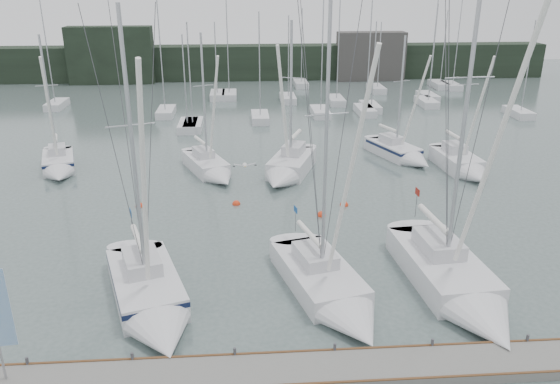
# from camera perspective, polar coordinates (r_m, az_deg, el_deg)

# --- Properties ---
(ground) EXTENTS (160.00, 160.00, 0.00)m
(ground) POSITION_cam_1_polar(r_m,az_deg,el_deg) (26.21, -0.20, -11.66)
(ground) COLOR #4D5E5A
(ground) RESTS_ON ground
(dock) EXTENTS (24.00, 2.00, 0.40)m
(dock) POSITION_cam_1_polar(r_m,az_deg,el_deg) (22.07, 0.74, -18.30)
(dock) COLOR slate
(dock) RESTS_ON ground
(far_treeline) EXTENTS (90.00, 4.00, 5.00)m
(far_treeline) POSITION_cam_1_polar(r_m,az_deg,el_deg) (84.75, -3.19, 13.38)
(far_treeline) COLOR black
(far_treeline) RESTS_ON ground
(far_building_left) EXTENTS (12.00, 3.00, 8.00)m
(far_building_left) POSITION_cam_1_polar(r_m,az_deg,el_deg) (84.60, -17.24, 13.50)
(far_building_left) COLOR black
(far_building_left) RESTS_ON ground
(far_building_right) EXTENTS (10.00, 3.00, 7.00)m
(far_building_right) POSITION_cam_1_polar(r_m,az_deg,el_deg) (84.89, 9.44, 13.82)
(far_building_right) COLOR #3E3C39
(far_building_right) RESTS_ON ground
(mast_forest) EXTENTS (54.32, 27.14, 14.74)m
(mast_forest) POSITION_cam_1_polar(r_m,az_deg,el_deg) (66.95, 3.81, 9.45)
(mast_forest) COLOR silver
(mast_forest) RESTS_ON ground
(sailboat_near_left) EXTENTS (5.54, 9.32, 14.45)m
(sailboat_near_left) POSITION_cam_1_polar(r_m,az_deg,el_deg) (25.92, -13.26, -11.13)
(sailboat_near_left) COLOR silver
(sailboat_near_left) RESTS_ON ground
(sailboat_near_center) EXTENTS (5.10, 9.40, 14.97)m
(sailboat_near_center) POSITION_cam_1_polar(r_m,az_deg,el_deg) (25.97, 5.71, -10.75)
(sailboat_near_center) COLOR silver
(sailboat_near_center) RESTS_ON ground
(sailboat_near_right) EXTENTS (4.05, 10.76, 17.42)m
(sailboat_near_right) POSITION_cam_1_polar(r_m,az_deg,el_deg) (27.48, 18.32, -9.64)
(sailboat_near_right) COLOR silver
(sailboat_near_right) RESTS_ON ground
(sailboat_mid_a) EXTENTS (4.10, 6.93, 11.23)m
(sailboat_mid_a) POSITION_cam_1_polar(r_m,az_deg,el_deg) (46.33, -22.12, 2.55)
(sailboat_mid_a) COLOR silver
(sailboat_mid_a) RESTS_ON ground
(sailboat_mid_b) EXTENTS (4.91, 7.66, 11.39)m
(sailboat_mid_b) POSITION_cam_1_polar(r_m,az_deg,el_deg) (42.57, -7.13, 2.35)
(sailboat_mid_b) COLOR silver
(sailboat_mid_b) RESTS_ON ground
(sailboat_mid_c) EXTENTS (5.22, 8.30, 12.39)m
(sailboat_mid_c) POSITION_cam_1_polar(r_m,az_deg,el_deg) (41.85, 0.73, 2.36)
(sailboat_mid_c) COLOR silver
(sailboat_mid_c) RESTS_ON ground
(sailboat_mid_d) EXTENTS (4.79, 7.52, 10.86)m
(sailboat_mid_d) POSITION_cam_1_polar(r_m,az_deg,el_deg) (47.20, 12.70, 3.93)
(sailboat_mid_d) COLOR silver
(sailboat_mid_d) RESTS_ON ground
(sailboat_mid_e) EXTENTS (3.09, 7.26, 11.35)m
(sailboat_mid_e) POSITION_cam_1_polar(r_m,az_deg,el_deg) (45.17, 18.65, 2.57)
(sailboat_mid_e) COLOR silver
(sailboat_mid_e) RESTS_ON ground
(buoy_a) EXTENTS (0.56, 0.56, 0.56)m
(buoy_a) POSITION_cam_1_polar(r_m,az_deg,el_deg) (37.17, -4.59, -1.29)
(buoy_a) COLOR red
(buoy_a) RESTS_ON ground
(buoy_b) EXTENTS (0.57, 0.57, 0.57)m
(buoy_b) POSITION_cam_1_polar(r_m,az_deg,el_deg) (37.14, 6.71, -1.39)
(buoy_b) COLOR red
(buoy_b) RESTS_ON ground
(buoy_c) EXTENTS (0.54, 0.54, 0.54)m
(buoy_c) POSITION_cam_1_polar(r_m,az_deg,el_deg) (37.90, -14.46, -1.47)
(buoy_c) COLOR red
(buoy_c) RESTS_ON ground
(seagull) EXTENTS (0.95, 0.43, 0.19)m
(seagull) POSITION_cam_1_polar(r_m,az_deg,el_deg) (23.48, -3.71, 2.83)
(seagull) COLOR silver
(seagull) RESTS_ON ground
(buoy_d) EXTENTS (0.60, 0.60, 0.60)m
(buoy_d) POSITION_cam_1_polar(r_m,az_deg,el_deg) (35.40, 4.34, -2.48)
(buoy_d) COLOR red
(buoy_d) RESTS_ON ground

